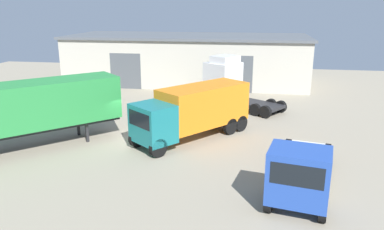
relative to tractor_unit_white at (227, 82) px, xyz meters
name	(u,v)px	position (x,y,z in m)	size (l,w,h in m)	color
ground_plane	(137,137)	(-5.11, -9.09, -1.95)	(60.00, 60.00, 0.00)	gray
warehouse_building	(188,59)	(-5.11, 9.79, 0.61)	(25.83, 10.27, 5.11)	#B7B2A3
tractor_unit_white	(227,82)	(0.00, 0.00, 0.00)	(6.98, 5.88, 4.17)	silver
container_trailer_green	(26,108)	(-10.67, -12.22, 0.58)	(9.29, 9.29, 3.95)	#28843D
box_truck_teal	(194,109)	(-1.46, -8.72, -0.06)	(6.92, 7.74, 3.28)	#197075
flatbed_truck_blue	(300,171)	(4.33, -15.75, -0.66)	(3.82, 7.81, 2.68)	#2347A3
gravel_pile	(66,99)	(-13.51, -2.36, -1.43)	(3.99, 3.99, 1.03)	#423D38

